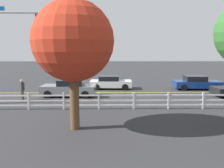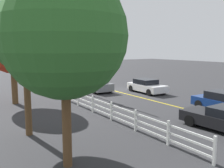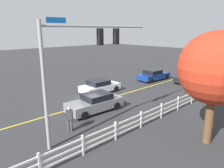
{
  "view_description": "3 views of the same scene",
  "coord_description": "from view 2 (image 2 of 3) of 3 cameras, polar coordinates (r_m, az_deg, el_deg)",
  "views": [
    {
      "loc": [
        -2.48,
        21.22,
        3.98
      ],
      "look_at": [
        -2.79,
        1.96,
        1.11
      ],
      "focal_mm": 36.74,
      "sensor_mm": 36.0,
      "label": 1
    },
    {
      "loc": [
        -21.31,
        14.15,
        4.35
      ],
      "look_at": [
        -2.23,
        1.7,
        1.11
      ],
      "focal_mm": 39.97,
      "sensor_mm": 36.0,
      "label": 2
    },
    {
      "loc": [
        10.83,
        14.32,
        6.41
      ],
      "look_at": [
        -1.35,
        1.23,
        1.78
      ],
      "focal_mm": 33.72,
      "sensor_mm": 36.0,
      "label": 3
    }
  ],
  "objects": [
    {
      "name": "lane_center_stripe",
      "position": [
        22.78,
        6.03,
        -2.95
      ],
      "size": [
        28.0,
        0.16,
        0.01
      ],
      "primitive_type": "cube",
      "color": "gold",
      "rests_on": "ground_plane"
    },
    {
      "name": "tree_0",
      "position": [
        8.98,
        -10.84,
        10.77
      ],
      "size": [
        4.49,
        4.49,
        7.05
      ],
      "color": "brown",
      "rests_on": "ground_plane"
    },
    {
      "name": "white_rail_fence",
      "position": [
        20.35,
        -9.27,
        -2.63
      ],
      "size": [
        26.1,
        0.1,
        1.15
      ],
      "color": "white",
      "rests_on": "ground_plane"
    },
    {
      "name": "car_3",
      "position": [
        25.75,
        -3.78,
        -0.05
      ],
      "size": [
        4.68,
        2.17,
        1.46
      ],
      "rotation": [
        0.0,
        0.0,
        -0.05
      ],
      "color": "slate",
      "rests_on": "ground_plane"
    },
    {
      "name": "ground_plane",
      "position": [
        25.95,
        0.45,
        -1.56
      ],
      "size": [
        120.0,
        120.0,
        0.0
      ],
      "primitive_type": "plane",
      "color": "#2D2D30"
    },
    {
      "name": "car_2",
      "position": [
        25.0,
        7.92,
        -0.47
      ],
      "size": [
        4.26,
        2.12,
        1.34
      ],
      "rotation": [
        0.0,
        0.0,
        3.11
      ],
      "color": "silver",
      "rests_on": "ground_plane"
    },
    {
      "name": "pedestrian",
      "position": [
        28.04,
        -10.2,
        0.96
      ],
      "size": [
        0.47,
        0.47,
        1.69
      ],
      "rotation": [
        0.0,
        0.0,
        3.93
      ],
      "color": "#3F3F42",
      "rests_on": "ground_plane"
    },
    {
      "name": "tree_1",
      "position": [
        12.92,
        -19.33,
        9.2
      ],
      "size": [
        3.1,
        3.1,
        6.29
      ],
      "color": "brown",
      "rests_on": "ground_plane"
    },
    {
      "name": "signal_assembly",
      "position": [
        27.2,
        -12.11,
        9.2
      ],
      "size": [
        7.79,
        0.38,
        7.02
      ],
      "color": "gray",
      "rests_on": "ground_plane"
    },
    {
      "name": "tree_2",
      "position": [
        20.95,
        -21.83,
        7.62
      ],
      "size": [
        3.98,
        3.98,
        6.4
      ],
      "color": "brown",
      "rests_on": "ground_plane"
    }
  ]
}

